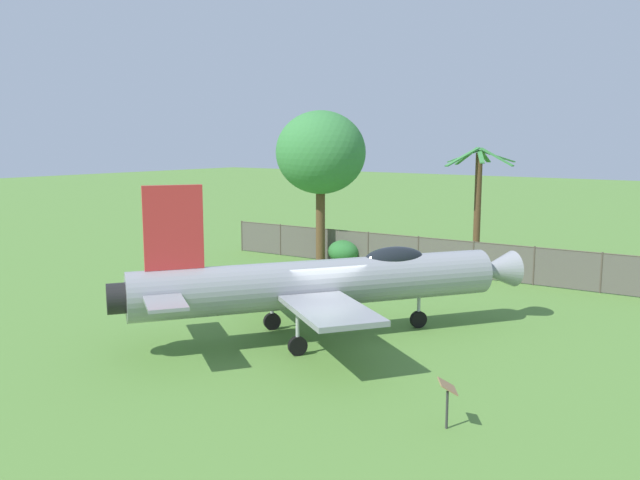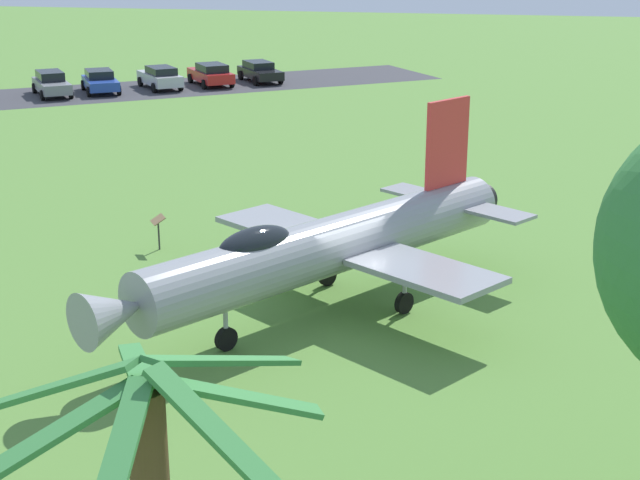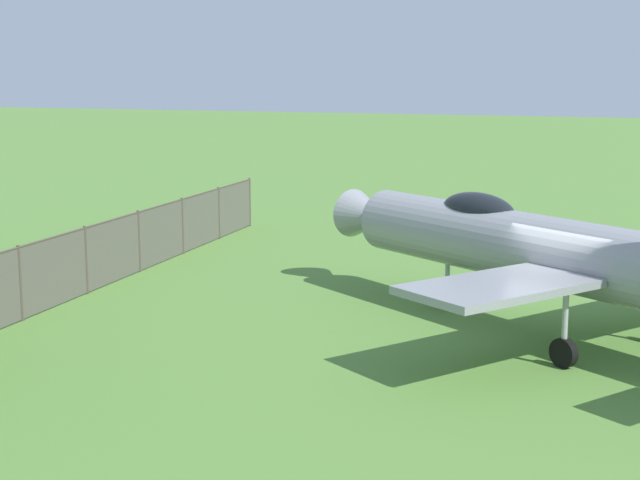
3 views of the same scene
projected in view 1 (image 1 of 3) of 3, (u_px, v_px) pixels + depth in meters
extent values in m
plane|color=#568438|center=(320.00, 338.00, 22.24)|extent=(200.00, 200.00, 0.00)
cylinder|color=gray|center=(320.00, 283.00, 21.96)|extent=(8.25, 11.16, 1.57)
cone|color=gray|center=(494.00, 270.00, 24.21)|extent=(2.00, 2.07, 1.33)
cylinder|color=black|center=(117.00, 299.00, 19.83)|extent=(1.12, 1.02, 0.94)
ellipsoid|color=black|center=(394.00, 259.00, 22.76)|extent=(1.98, 2.33, 0.84)
cube|color=red|center=(173.00, 228.00, 20.09)|extent=(1.12, 1.57, 2.58)
cube|color=gray|center=(279.00, 275.00, 24.30)|extent=(4.32, 3.85, 0.16)
cube|color=gray|center=(330.00, 310.00, 19.27)|extent=(4.32, 3.85, 0.16)
cube|color=gray|center=(154.00, 280.00, 21.79)|extent=(2.11, 1.92, 0.10)
cube|color=gray|center=(165.00, 303.00, 18.65)|extent=(2.11, 1.92, 0.10)
cylinder|color=#A5A8AD|center=(419.00, 300.00, 23.32)|extent=(0.12, 0.12, 1.43)
cylinder|color=black|center=(418.00, 319.00, 23.43)|extent=(0.49, 0.60, 0.60)
cylinder|color=#A5A8AD|center=(272.00, 302.00, 23.06)|extent=(0.12, 0.12, 1.43)
cylinder|color=black|center=(272.00, 321.00, 23.17)|extent=(0.49, 0.60, 0.60)
cylinder|color=#A5A8AD|center=(298.00, 324.00, 20.30)|extent=(0.12, 0.12, 1.43)
cylinder|color=black|center=(298.00, 346.00, 20.41)|extent=(0.49, 0.60, 0.60)
cylinder|color=brown|center=(320.00, 221.00, 35.53)|extent=(0.49, 0.49, 4.58)
ellipsoid|color=#387F3D|center=(320.00, 152.00, 34.98)|extent=(4.93, 4.45, 4.40)
cylinder|color=brown|center=(477.00, 208.00, 35.62)|extent=(0.37, 0.37, 5.92)
cube|color=#387F3D|center=(497.00, 157.00, 34.43)|extent=(1.98, 0.62, 0.94)
cube|color=#387F3D|center=(497.00, 156.00, 35.44)|extent=(1.51, 1.72, 0.65)
cube|color=#387F3D|center=(484.00, 156.00, 36.16)|extent=(0.56, 2.10, 0.75)
cube|color=#387F3D|center=(467.00, 156.00, 36.02)|extent=(1.65, 0.89, 0.98)
cube|color=#387F3D|center=(463.00, 156.00, 35.30)|extent=(1.54, 1.02, 0.66)
cube|color=#387F3D|center=(463.00, 157.00, 34.55)|extent=(1.04, 2.25, 0.97)
cube|color=#387F3D|center=(481.00, 157.00, 34.17)|extent=(1.16, 1.94, 0.62)
cylinder|color=#4C4238|center=(601.00, 273.00, 28.62)|extent=(0.08, 0.08, 1.81)
cylinder|color=#4C4238|center=(534.00, 266.00, 30.20)|extent=(0.08, 0.08, 1.81)
cylinder|color=#4C4238|center=(473.00, 260.00, 31.77)|extent=(0.08, 0.08, 1.81)
cylinder|color=#4C4238|center=(418.00, 254.00, 33.35)|extent=(0.08, 0.08, 1.81)
cylinder|color=#4C4238|center=(368.00, 249.00, 34.92)|extent=(0.08, 0.08, 1.81)
cylinder|color=#4C4238|center=(322.00, 244.00, 36.50)|extent=(0.08, 0.08, 1.81)
cylinder|color=#4C4238|center=(280.00, 240.00, 38.07)|extent=(0.08, 0.08, 1.81)
cylinder|color=#4C4238|center=(242.00, 236.00, 39.65)|extent=(0.08, 0.08, 1.81)
cylinder|color=#4C4238|center=(445.00, 240.00, 32.43)|extent=(25.99, 1.42, 0.05)
cube|color=#59544C|center=(445.00, 257.00, 32.56)|extent=(25.99, 1.39, 1.73)
ellipsoid|color=#2D7033|center=(344.00, 251.00, 35.74)|extent=(1.82, 1.53, 1.24)
cylinder|color=#333333|center=(447.00, 410.00, 15.20)|extent=(0.06, 0.06, 0.90)
cube|color=olive|center=(448.00, 386.00, 15.12)|extent=(0.67, 0.72, 0.25)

